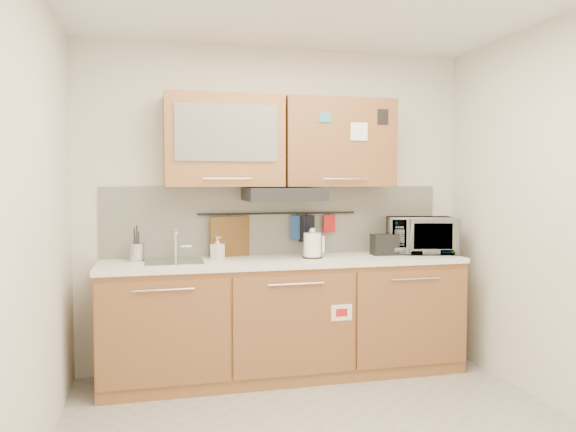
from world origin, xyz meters
TOP-DOWN VIEW (x-y plane):
  - wall_back at (0.00, 1.50)m, footprint 3.20×0.00m
  - wall_left at (-1.60, 0.00)m, footprint 0.00×3.00m
  - wall_right at (1.60, 0.00)m, footprint 0.00×3.00m
  - base_cabinet at (0.00, 1.19)m, footprint 2.80×0.64m
  - countertop at (0.00, 1.19)m, footprint 2.82×0.62m
  - backsplash at (0.00, 1.49)m, footprint 2.80×0.02m
  - upper_cabinets at (-0.00, 1.32)m, footprint 1.82×0.37m
  - range_hood at (0.00, 1.25)m, footprint 0.60×0.46m
  - sink at (-0.85, 1.21)m, footprint 0.42×0.40m
  - utensil_rail at (0.00, 1.45)m, footprint 1.30×0.02m
  - utensil_crock at (-1.12, 1.32)m, footprint 0.14×0.14m
  - kettle at (0.21, 1.19)m, footprint 0.17×0.15m
  - toaster at (0.85, 1.23)m, footprint 0.23×0.14m
  - microwave at (1.19, 1.27)m, footprint 0.62×0.49m
  - soap_bottle at (-0.52, 1.29)m, footprint 0.11×0.11m
  - cutting_board at (-0.40, 1.44)m, footprint 0.32×0.10m
  - oven_mitt at (0.16, 1.44)m, footprint 0.12×0.07m
  - dark_pouch at (0.24, 1.44)m, footprint 0.14×0.09m
  - pot_holder at (0.43, 1.44)m, footprint 0.12×0.05m

SIDE VIEW (x-z plane):
  - base_cabinet at x=0.00m, z-range -0.03..0.85m
  - countertop at x=0.00m, z-range 0.88..0.92m
  - sink at x=-0.85m, z-range 0.79..1.05m
  - utensil_crock at x=-1.12m, z-range 0.86..1.13m
  - toaster at x=0.85m, z-range 0.92..1.09m
  - soap_bottle at x=-0.52m, z-range 0.92..1.10m
  - kettle at x=0.21m, z-range 0.89..1.13m
  - cutting_board at x=-0.40m, z-range 0.84..1.24m
  - microwave at x=1.19m, z-range 0.92..1.22m
  - dark_pouch at x=0.24m, z-range 1.03..1.24m
  - oven_mitt at x=0.16m, z-range 1.05..1.24m
  - pot_holder at x=0.43m, z-range 1.10..1.24m
  - backsplash at x=0.00m, z-range 0.92..1.48m
  - utensil_rail at x=0.00m, z-range 1.25..1.27m
  - wall_left at x=-1.60m, z-range -0.20..2.80m
  - wall_right at x=1.60m, z-range -0.20..2.80m
  - wall_back at x=0.00m, z-range -0.30..2.90m
  - range_hood at x=0.00m, z-range 1.37..1.47m
  - upper_cabinets at x=0.00m, z-range 1.48..2.18m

